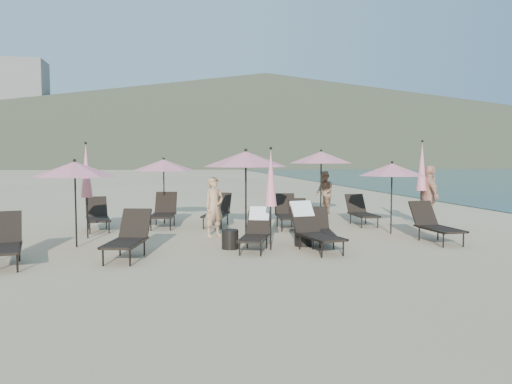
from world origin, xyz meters
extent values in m
plane|color=#D6BA8C|center=(0.00, 0.00, 0.00)|extent=(800.00, 800.00, 0.00)
cone|color=brown|center=(60.00, 300.00, 27.50)|extent=(690.00, 690.00, 55.00)
cone|color=brown|center=(190.00, 330.00, 16.00)|extent=(280.00, 280.00, 32.00)
cube|color=beige|center=(-70.00, 245.00, 24.00)|extent=(22.00, 18.00, 48.00)
cube|color=beige|center=(-45.00, 310.00, 19.00)|extent=(18.00, 16.00, 38.00)
cube|color=black|center=(-5.98, -0.89, 0.37)|extent=(0.93, 1.38, 0.05)
cube|color=black|center=(-6.18, -0.06, 0.68)|extent=(0.75, 0.62, 0.65)
cylinder|color=black|center=(-5.60, -1.34, 0.18)|extent=(0.04, 0.04, 0.36)
cylinder|color=black|center=(-5.85, -0.28, 0.18)|extent=(0.04, 0.04, 0.36)
cube|color=black|center=(-5.69, -0.76, 0.38)|extent=(0.37, 1.39, 0.04)
cube|color=black|center=(-3.72, -0.61, 0.36)|extent=(0.90, 1.35, 0.05)
cube|color=black|center=(-3.54, 0.20, 0.67)|extent=(0.73, 0.60, 0.64)
cylinder|color=black|center=(-4.10, -1.05, 0.18)|extent=(0.04, 0.04, 0.35)
cylinder|color=black|center=(-3.86, -0.02, 0.18)|extent=(0.04, 0.04, 0.35)
cylinder|color=black|center=(-3.57, -1.17, 0.18)|extent=(0.04, 0.04, 0.35)
cylinder|color=black|center=(-3.34, -0.13, 0.18)|extent=(0.04, 0.04, 0.35)
cube|color=black|center=(-4.01, -0.49, 0.37)|extent=(0.35, 1.37, 0.04)
cube|color=black|center=(-3.41, -0.63, 0.37)|extent=(0.35, 1.37, 0.04)
cube|color=black|center=(-0.94, -0.18, 0.31)|extent=(0.88, 1.19, 0.04)
cube|color=black|center=(-0.70, 0.50, 0.57)|extent=(0.65, 0.56, 0.55)
cylinder|color=black|center=(-1.30, -0.52, 0.15)|extent=(0.03, 0.03, 0.30)
cylinder|color=black|center=(-1.00, 0.34, 0.15)|extent=(0.03, 0.03, 0.30)
cylinder|color=black|center=(-0.87, -0.67, 0.15)|extent=(0.03, 0.03, 0.30)
cylinder|color=black|center=(-0.56, 0.19, 0.15)|extent=(0.03, 0.03, 0.30)
cube|color=black|center=(-1.17, -0.04, 0.32)|extent=(0.44, 1.14, 0.04)
cube|color=black|center=(-0.67, -0.22, 0.32)|extent=(0.44, 1.14, 0.04)
cube|color=silver|center=(-0.65, 0.62, 0.78)|extent=(0.54, 0.40, 0.33)
cube|color=black|center=(0.54, -0.51, 0.36)|extent=(0.85, 1.32, 0.05)
cube|color=black|center=(0.38, 0.29, 0.65)|extent=(0.71, 0.57, 0.63)
cylinder|color=black|center=(0.38, -1.06, 0.17)|extent=(0.04, 0.04, 0.35)
cylinder|color=black|center=(0.18, -0.03, 0.17)|extent=(0.04, 0.04, 0.35)
cylinder|color=black|center=(0.90, -0.96, 0.17)|extent=(0.04, 0.04, 0.35)
cylinder|color=black|center=(0.70, 0.07, 0.17)|extent=(0.04, 0.04, 0.35)
cube|color=black|center=(0.23, -0.52, 0.37)|extent=(0.30, 1.35, 0.04)
cube|color=black|center=(0.83, -0.40, 0.37)|extent=(0.30, 1.35, 0.04)
cube|color=silver|center=(0.35, 0.44, 0.89)|extent=(0.59, 0.39, 0.38)
cube|color=black|center=(0.80, 0.32, 0.32)|extent=(0.75, 1.18, 0.05)
cube|color=black|center=(0.93, 1.05, 0.59)|extent=(0.63, 0.51, 0.57)
cylinder|color=black|center=(0.48, -0.09, 0.16)|extent=(0.03, 0.03, 0.31)
cylinder|color=black|center=(0.65, 0.84, 0.16)|extent=(0.03, 0.03, 0.31)
cylinder|color=black|center=(0.95, -0.17, 0.16)|extent=(0.03, 0.03, 0.31)
cylinder|color=black|center=(1.12, 0.75, 0.16)|extent=(0.03, 0.03, 0.31)
cube|color=black|center=(0.54, 0.41, 0.33)|extent=(0.26, 1.22, 0.04)
cube|color=black|center=(1.07, 0.32, 0.33)|extent=(0.26, 1.22, 0.04)
cube|color=black|center=(3.82, 0.10, 0.36)|extent=(0.69, 1.26, 0.05)
cube|color=black|center=(3.79, 0.92, 0.66)|extent=(0.66, 0.49, 0.64)
cylinder|color=black|center=(3.57, -0.43, 0.17)|extent=(0.04, 0.04, 0.35)
cylinder|color=black|center=(3.53, 0.63, 0.17)|extent=(0.04, 0.04, 0.35)
cylinder|color=black|center=(4.11, -0.41, 0.17)|extent=(0.04, 0.04, 0.35)
cylinder|color=black|center=(4.07, 0.65, 0.17)|extent=(0.04, 0.04, 0.35)
cube|color=black|center=(3.51, 0.13, 0.37)|extent=(0.10, 1.39, 0.04)
cube|color=black|center=(4.13, 0.16, 0.37)|extent=(0.10, 1.39, 0.04)
cube|color=black|center=(-4.80, 3.74, 0.35)|extent=(0.82, 1.28, 0.05)
cube|color=black|center=(-4.94, 4.52, 0.64)|extent=(0.68, 0.55, 0.61)
cylinder|color=black|center=(-4.96, 3.21, 0.17)|extent=(0.04, 0.04, 0.34)
cylinder|color=black|center=(-5.14, 4.21, 0.17)|extent=(0.04, 0.04, 0.34)
cylinder|color=black|center=(-4.45, 3.30, 0.17)|extent=(0.04, 0.04, 0.34)
cylinder|color=black|center=(-4.64, 4.30, 0.17)|extent=(0.04, 0.04, 0.34)
cube|color=black|center=(-5.10, 3.73, 0.36)|extent=(0.29, 1.32, 0.04)
cube|color=black|center=(-4.51, 3.84, 0.36)|extent=(0.29, 1.32, 0.04)
cube|color=black|center=(-2.97, 4.08, 0.38)|extent=(0.82, 1.36, 0.05)
cube|color=black|center=(-2.87, 4.95, 0.70)|extent=(0.72, 0.56, 0.67)
cylinder|color=black|center=(-3.31, 3.58, 0.18)|extent=(0.04, 0.04, 0.37)
cylinder|color=black|center=(-3.18, 4.68, 0.18)|extent=(0.04, 0.04, 0.37)
cylinder|color=black|center=(-2.75, 3.52, 0.18)|extent=(0.04, 0.04, 0.37)
cylinder|color=black|center=(-2.62, 4.62, 0.18)|extent=(0.04, 0.04, 0.37)
cube|color=black|center=(-3.28, 4.18, 0.39)|extent=(0.21, 1.45, 0.04)
cube|color=black|center=(-2.64, 4.10, 0.39)|extent=(0.21, 1.45, 0.04)
cube|color=black|center=(-1.37, 4.08, 0.36)|extent=(0.98, 1.38, 0.05)
cube|color=black|center=(-1.12, 4.88, 0.67)|extent=(0.75, 0.64, 0.64)
cylinder|color=black|center=(-1.78, 3.67, 0.18)|extent=(0.04, 0.04, 0.35)
cylinder|color=black|center=(-1.46, 4.68, 0.18)|extent=(0.04, 0.04, 0.35)
cylinder|color=black|center=(-1.27, 3.51, 0.18)|extent=(0.04, 0.04, 0.35)
cylinder|color=black|center=(-0.95, 4.52, 0.18)|extent=(0.04, 0.04, 0.35)
cube|color=black|center=(-1.65, 4.22, 0.37)|extent=(0.45, 1.35, 0.04)
cube|color=black|center=(-1.06, 4.04, 0.37)|extent=(0.45, 1.35, 0.04)
cube|color=black|center=(0.72, 3.22, 0.37)|extent=(0.77, 1.31, 0.05)
cube|color=black|center=(0.80, 4.06, 0.67)|extent=(0.69, 0.54, 0.65)
cylinder|color=black|center=(0.40, 2.72, 0.18)|extent=(0.04, 0.04, 0.36)
cylinder|color=black|center=(0.50, 3.80, 0.18)|extent=(0.04, 0.04, 0.36)
cylinder|color=black|center=(0.94, 2.67, 0.18)|extent=(0.04, 0.04, 0.36)
cylinder|color=black|center=(1.05, 3.74, 0.18)|extent=(0.04, 0.04, 0.36)
cube|color=black|center=(0.41, 3.30, 0.38)|extent=(0.18, 1.41, 0.04)
cube|color=black|center=(1.04, 3.24, 0.38)|extent=(0.18, 1.41, 0.04)
cube|color=black|center=(1.12, 3.16, 0.31)|extent=(0.64, 1.12, 0.04)
cube|color=black|center=(1.18, 3.88, 0.58)|extent=(0.59, 0.45, 0.55)
cylinder|color=black|center=(0.85, 2.73, 0.15)|extent=(0.03, 0.03, 0.30)
cylinder|color=black|center=(0.93, 3.65, 0.15)|extent=(0.03, 0.03, 0.30)
cylinder|color=black|center=(1.32, 2.69, 0.15)|extent=(0.03, 0.03, 0.30)
cylinder|color=black|center=(1.39, 3.61, 0.15)|extent=(0.03, 0.03, 0.30)
cube|color=black|center=(0.86, 3.22, 0.32)|extent=(0.14, 1.21, 0.04)
cube|color=black|center=(1.39, 3.18, 0.32)|extent=(0.14, 1.21, 0.04)
cube|color=black|center=(3.20, 3.46, 0.34)|extent=(0.64, 1.19, 0.05)
cube|color=black|center=(3.22, 4.24, 0.63)|extent=(0.62, 0.46, 0.60)
cylinder|color=black|center=(2.93, 2.98, 0.17)|extent=(0.04, 0.04, 0.33)
cylinder|color=black|center=(2.96, 3.98, 0.17)|extent=(0.04, 0.04, 0.33)
cylinder|color=black|center=(3.43, 2.96, 0.17)|extent=(0.04, 0.04, 0.33)
cylinder|color=black|center=(3.47, 3.97, 0.17)|extent=(0.04, 0.04, 0.33)
cube|color=black|center=(2.90, 3.52, 0.35)|extent=(0.08, 1.32, 0.04)
cube|color=black|center=(3.49, 3.50, 0.35)|extent=(0.08, 1.32, 0.04)
cylinder|color=black|center=(-4.97, 1.22, 0.98)|extent=(0.04, 0.04, 1.95)
cone|color=pink|center=(-4.97, 1.22, 1.86)|extent=(1.95, 1.95, 0.35)
sphere|color=black|center=(-4.97, 1.22, 2.06)|extent=(0.07, 0.07, 0.07)
cylinder|color=black|center=(-0.82, 1.62, 1.10)|extent=(0.05, 0.05, 2.20)
cone|color=pink|center=(-0.82, 1.62, 2.09)|extent=(2.20, 2.20, 0.40)
sphere|color=black|center=(-0.82, 1.62, 2.32)|extent=(0.08, 0.08, 0.08)
cylinder|color=black|center=(3.31, 1.80, 0.94)|extent=(0.04, 0.04, 1.89)
cone|color=pink|center=(3.31, 1.80, 1.80)|extent=(1.89, 1.89, 0.34)
sphere|color=black|center=(3.31, 1.80, 1.99)|extent=(0.07, 0.07, 0.07)
cylinder|color=black|center=(-2.93, 5.09, 0.99)|extent=(0.04, 0.04, 1.98)
cone|color=pink|center=(-2.93, 5.09, 1.89)|extent=(1.98, 1.98, 0.36)
sphere|color=black|center=(-2.93, 5.09, 2.10)|extent=(0.08, 0.08, 0.08)
cylinder|color=black|center=(2.42, 5.42, 1.12)|extent=(0.05, 0.05, 2.24)
cone|color=pink|center=(2.42, 5.42, 2.13)|extent=(2.24, 2.24, 0.41)
sphere|color=black|center=(2.42, 5.42, 2.37)|extent=(0.09, 0.09, 0.09)
cylinder|color=black|center=(-0.50, 0.02, 0.51)|extent=(0.04, 0.04, 1.02)
cone|color=pink|center=(-0.50, 0.02, 1.67)|extent=(0.28, 0.28, 1.30)
sphere|color=black|center=(-0.50, 0.02, 2.34)|extent=(0.06, 0.06, 0.06)
cylinder|color=black|center=(4.70, 2.72, 0.57)|extent=(0.04, 0.04, 1.14)
cone|color=pink|center=(4.70, 2.72, 1.86)|extent=(0.31, 0.31, 1.45)
sphere|color=black|center=(4.70, 2.72, 2.62)|extent=(0.07, 0.07, 0.07)
cylinder|color=black|center=(-4.91, 2.51, 0.55)|extent=(0.04, 0.04, 1.09)
cone|color=pink|center=(-4.91, 2.51, 1.78)|extent=(0.30, 0.30, 1.39)
sphere|color=black|center=(-4.91, 2.51, 2.51)|extent=(0.07, 0.07, 0.07)
cylinder|color=black|center=(-1.40, 0.33, 0.23)|extent=(0.40, 0.40, 0.45)
cylinder|color=black|center=(0.39, 0.42, 0.24)|extent=(0.42, 0.42, 0.48)
imported|color=tan|center=(-1.59, 2.24, 0.80)|extent=(0.70, 0.62, 1.60)
imported|color=#976A4D|center=(3.06, 7.01, 0.81)|extent=(0.70, 0.86, 1.63)
imported|color=tan|center=(4.97, 2.73, 0.95)|extent=(0.56, 1.15, 1.90)
camera|label=1|loc=(-2.86, -11.11, 2.14)|focal=35.00mm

